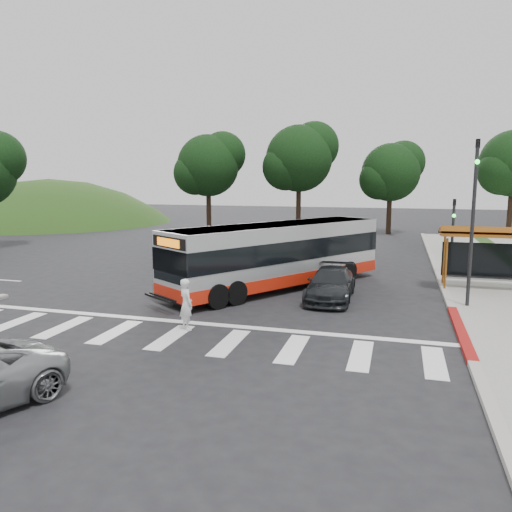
% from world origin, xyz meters
% --- Properties ---
extents(ground, '(140.00, 140.00, 0.00)m').
position_xyz_m(ground, '(0.00, 0.00, 0.00)').
color(ground, black).
rests_on(ground, ground).
extents(sidewalk_east, '(4.00, 40.00, 0.12)m').
position_xyz_m(sidewalk_east, '(11.00, 8.00, 0.06)').
color(sidewalk_east, gray).
rests_on(sidewalk_east, ground).
extents(curb_east, '(0.30, 40.00, 0.15)m').
position_xyz_m(curb_east, '(9.00, 8.00, 0.07)').
color(curb_east, '#9E9991').
rests_on(curb_east, ground).
extents(curb_east_red, '(0.32, 6.00, 0.15)m').
position_xyz_m(curb_east_red, '(9.00, -2.00, 0.08)').
color(curb_east_red, maroon).
rests_on(curb_east_red, ground).
extents(hillside_nw, '(44.00, 44.00, 10.00)m').
position_xyz_m(hillside_nw, '(-32.00, 30.00, 0.00)').
color(hillside_nw, '#253F14').
rests_on(hillside_nw, ground).
extents(crosswalk_ladder, '(18.00, 2.60, 0.01)m').
position_xyz_m(crosswalk_ladder, '(0.00, -5.00, 0.01)').
color(crosswalk_ladder, silver).
rests_on(crosswalk_ladder, ground).
extents(bus_shelter, '(4.20, 1.60, 2.86)m').
position_xyz_m(bus_shelter, '(10.80, 5.10, 2.35)').
color(bus_shelter, '#A0571A').
rests_on(bus_shelter, sidewalk_east).
extents(traffic_signal_ne_tall, '(0.18, 0.37, 6.50)m').
position_xyz_m(traffic_signal_ne_tall, '(9.60, 1.49, 3.88)').
color(traffic_signal_ne_tall, black).
rests_on(traffic_signal_ne_tall, ground).
extents(traffic_signal_ne_short, '(0.18, 0.37, 4.00)m').
position_xyz_m(traffic_signal_ne_short, '(9.60, 8.49, 2.48)').
color(traffic_signal_ne_short, black).
rests_on(traffic_signal_ne_short, ground).
extents(tree_north_a, '(6.60, 6.15, 10.17)m').
position_xyz_m(tree_north_a, '(-1.92, 26.07, 6.92)').
color(tree_north_a, black).
rests_on(tree_north_a, ground).
extents(tree_north_b, '(5.72, 5.33, 8.43)m').
position_xyz_m(tree_north_b, '(6.07, 28.06, 5.66)').
color(tree_north_b, black).
rests_on(tree_north_b, ground).
extents(tree_north_c, '(6.16, 5.74, 9.30)m').
position_xyz_m(tree_north_c, '(-9.92, 24.06, 6.29)').
color(tree_north_c, black).
rests_on(tree_north_c, ground).
extents(transit_bus, '(8.35, 11.07, 2.99)m').
position_xyz_m(transit_bus, '(1.60, 3.05, 1.49)').
color(transit_bus, '#ADAFB2').
rests_on(transit_bus, ground).
extents(pedestrian, '(0.76, 0.73, 1.75)m').
position_xyz_m(pedestrian, '(0.15, -4.07, 0.87)').
color(pedestrian, white).
rests_on(pedestrian, ground).
extents(dark_sedan, '(1.88, 4.52, 1.31)m').
position_xyz_m(dark_sedan, '(4.25, 1.55, 0.65)').
color(dark_sedan, '#212427').
rests_on(dark_sedan, ground).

